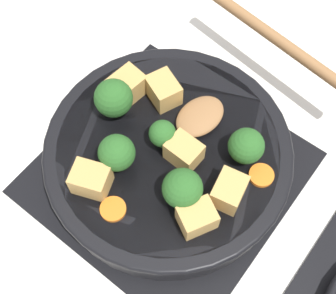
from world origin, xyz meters
TOP-DOWN VIEW (x-y plane):
  - ground_plane at (0.00, 0.00)m, footprint 2.40×2.40m
  - front_burner_grate at (0.00, 0.00)m, footprint 0.31×0.31m
  - skillet_pan at (0.00, 0.00)m, footprint 0.35×0.39m
  - wooden_spoon at (-0.15, 0.02)m, footprint 0.22×0.25m
  - tofu_cube_center_large at (-0.03, -0.09)m, footprint 0.05×0.04m
  - tofu_cube_near_handle at (-0.05, -0.05)m, footprint 0.05×0.05m
  - tofu_cube_east_chunk at (-0.00, 0.02)m, footprint 0.03×0.04m
  - tofu_cube_west_chunk at (0.01, 0.09)m, footprint 0.05×0.04m
  - tofu_cube_back_piece at (0.05, 0.08)m, footprint 0.05×0.05m
  - tofu_cube_front_piece at (0.09, -0.04)m, footprint 0.05×0.05m
  - broccoli_floret_near_spoon at (-0.04, 0.08)m, footprint 0.04×0.04m
  - broccoli_floret_center_top at (0.00, -0.08)m, footprint 0.05×0.05m
  - broccoli_floret_east_rim at (0.00, -0.01)m, footprint 0.03×0.03m
  - broccoli_floret_west_rim at (0.04, 0.05)m, footprint 0.05×0.05m
  - broccoli_floret_north_edge at (0.05, -0.03)m, footprint 0.04×0.04m
  - carrot_slice_orange_thin at (0.10, -0.00)m, footprint 0.03×0.03m
  - carrot_slice_near_center at (-0.04, 0.11)m, footprint 0.03×0.03m

SIDE VIEW (x-z plane):
  - ground_plane at x=0.00m, z-range 0.00..0.00m
  - front_burner_grate at x=0.00m, z-range 0.00..0.03m
  - skillet_pan at x=0.00m, z-range 0.03..0.08m
  - carrot_slice_orange_thin at x=0.10m, z-range 0.08..0.08m
  - carrot_slice_near_center at x=-0.04m, z-range 0.08..0.08m
  - wooden_spoon at x=-0.15m, z-range 0.08..0.09m
  - tofu_cube_back_piece at x=0.05m, z-range 0.08..0.11m
  - tofu_cube_east_chunk at x=0.00m, z-range 0.08..0.11m
  - tofu_cube_west_chunk at x=0.01m, z-range 0.08..0.11m
  - tofu_cube_near_handle at x=-0.05m, z-range 0.08..0.11m
  - tofu_cube_front_piece at x=0.09m, z-range 0.08..0.11m
  - tofu_cube_center_large at x=-0.03m, z-range 0.08..0.11m
  - broccoli_floret_east_rim at x=0.00m, z-range 0.08..0.12m
  - broccoli_floret_near_spoon at x=-0.04m, z-range 0.08..0.13m
  - broccoli_floret_north_edge at x=0.05m, z-range 0.08..0.13m
  - broccoli_floret_west_rim at x=0.04m, z-range 0.08..0.13m
  - broccoli_floret_center_top at x=0.00m, z-range 0.08..0.13m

